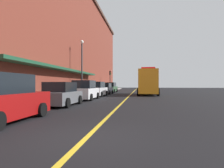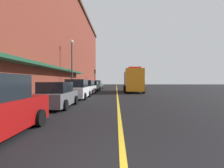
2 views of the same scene
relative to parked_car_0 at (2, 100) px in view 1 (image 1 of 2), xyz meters
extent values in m
plane|color=black|center=(3.87, 23.38, -0.88)|extent=(112.00, 112.00, 0.00)
cube|color=#ADA8A0|center=(-2.33, 23.38, -0.81)|extent=(2.40, 70.00, 0.15)
cube|color=gold|center=(3.87, 23.38, -0.88)|extent=(0.16, 70.00, 0.01)
cube|color=maroon|center=(-8.72, 22.38, 7.96)|extent=(10.38, 64.00, 17.68)
cube|color=#19472D|center=(-2.98, 14.38, 2.22)|extent=(1.20, 22.40, 0.24)
cube|color=maroon|center=(0.00, 0.06, -0.23)|extent=(1.73, 4.58, 0.95)
cylinder|color=black|center=(-0.87, 1.48, -0.56)|extent=(0.22, 0.64, 0.64)
cylinder|color=black|center=(0.86, 1.49, -0.56)|extent=(0.22, 0.64, 0.64)
cube|color=#595B60|center=(-0.11, 6.05, -0.31)|extent=(1.82, 4.20, 0.80)
cube|color=black|center=(-0.10, 5.84, 0.42)|extent=(1.62, 2.32, 0.66)
cylinder|color=black|center=(-1.02, 7.34, -0.56)|extent=(0.23, 0.64, 0.64)
cylinder|color=black|center=(0.77, 7.36, -0.56)|extent=(0.23, 0.64, 0.64)
cylinder|color=black|center=(-0.98, 4.75, -0.56)|extent=(0.23, 0.64, 0.64)
cylinder|color=black|center=(0.80, 4.77, -0.56)|extent=(0.23, 0.64, 0.64)
cube|color=silver|center=(-0.05, 11.52, -0.24)|extent=(1.93, 4.52, 0.92)
cube|color=black|center=(-0.04, 11.30, 0.59)|extent=(1.72, 2.50, 0.76)
cylinder|color=black|center=(-1.01, 12.91, -0.56)|extent=(0.23, 0.64, 0.64)
cylinder|color=black|center=(0.89, 12.93, -0.56)|extent=(0.23, 0.64, 0.64)
cylinder|color=black|center=(-0.98, 10.12, -0.56)|extent=(0.23, 0.64, 0.64)
cylinder|color=black|center=(0.92, 10.14, -0.56)|extent=(0.23, 0.64, 0.64)
cube|color=silver|center=(-0.08, 16.86, -0.26)|extent=(1.96, 4.54, 0.89)
cube|color=black|center=(-0.09, 16.63, 0.55)|extent=(1.71, 2.51, 0.73)
cylinder|color=black|center=(-0.96, 18.27, -0.56)|extent=(0.24, 0.65, 0.64)
cylinder|color=black|center=(0.88, 18.22, -0.56)|extent=(0.24, 0.65, 0.64)
cylinder|color=black|center=(-1.04, 15.50, -0.56)|extent=(0.24, 0.65, 0.64)
cylinder|color=black|center=(0.79, 15.44, -0.56)|extent=(0.24, 0.65, 0.64)
cube|color=black|center=(-0.12, 22.57, -0.30)|extent=(1.96, 4.38, 0.81)
cube|color=black|center=(-0.12, 22.35, 0.43)|extent=(1.74, 2.42, 0.66)
cylinder|color=black|center=(-1.04, 23.93, -0.56)|extent=(0.23, 0.64, 0.64)
cylinder|color=black|center=(0.86, 23.90, -0.56)|extent=(0.23, 0.64, 0.64)
cylinder|color=black|center=(-1.09, 21.24, -0.56)|extent=(0.23, 0.64, 0.64)
cylinder|color=black|center=(0.81, 21.20, -0.56)|extent=(0.23, 0.64, 0.64)
cube|color=#2D5133|center=(-0.15, 28.86, -0.26)|extent=(1.88, 4.87, 0.90)
cube|color=black|center=(-0.16, 28.62, 0.56)|extent=(1.63, 2.70, 0.74)
cylinder|color=black|center=(-0.96, 30.38, -0.56)|extent=(0.24, 0.65, 0.64)
cylinder|color=black|center=(0.77, 30.32, -0.56)|extent=(0.24, 0.65, 0.64)
cylinder|color=black|center=(-1.07, 27.40, -0.56)|extent=(0.24, 0.65, 0.64)
cylinder|color=black|center=(0.66, 27.34, -0.56)|extent=(0.24, 0.65, 0.64)
cube|color=orange|center=(6.25, 18.12, 0.97)|extent=(2.48, 2.29, 3.10)
cube|color=#3F3F42|center=(6.33, 22.29, 0.84)|extent=(2.55, 5.50, 2.85)
cube|color=red|center=(6.25, 18.12, 2.63)|extent=(1.72, 0.63, 0.24)
cylinder|color=black|center=(7.48, 18.17, -0.38)|extent=(0.32, 1.01, 1.00)
cylinder|color=black|center=(5.01, 18.22, -0.38)|extent=(0.32, 1.01, 1.00)
cylinder|color=black|center=(7.55, 21.58, -0.38)|extent=(0.32, 1.01, 1.00)
cylinder|color=black|center=(5.08, 21.63, -0.38)|extent=(0.32, 1.01, 1.00)
cylinder|color=black|center=(7.59, 23.78, -0.38)|extent=(0.32, 1.01, 1.00)
cylinder|color=black|center=(5.12, 23.83, -0.38)|extent=(0.32, 1.01, 1.00)
cylinder|color=#4C4C51|center=(-1.48, 30.23, -0.21)|extent=(0.07, 0.07, 1.05)
cube|color=black|center=(-1.48, 30.23, 0.46)|extent=(0.14, 0.18, 0.28)
cylinder|color=#4C4C51|center=(-1.48, 10.54, -0.21)|extent=(0.07, 0.07, 1.05)
cube|color=black|center=(-1.48, 10.54, 0.46)|extent=(0.14, 0.18, 0.28)
cylinder|color=#4C4C51|center=(-1.48, 18.27, -0.21)|extent=(0.07, 0.07, 1.05)
cube|color=black|center=(-1.48, 18.27, 0.46)|extent=(0.14, 0.18, 0.28)
cylinder|color=#33383D|center=(-2.08, 17.09, 2.52)|extent=(0.18, 0.18, 6.50)
sphere|color=white|center=(-2.08, 17.09, 5.99)|extent=(0.44, 0.44, 0.44)
cylinder|color=#232326|center=(-1.43, 35.75, 0.97)|extent=(0.14, 0.14, 3.40)
cube|color=black|center=(-1.43, 35.75, 3.12)|extent=(0.28, 0.36, 0.90)
sphere|color=red|center=(-1.27, 35.75, 3.42)|extent=(0.16, 0.16, 0.16)
sphere|color=gold|center=(-1.27, 35.75, 3.12)|extent=(0.16, 0.16, 0.16)
sphere|color=green|center=(-1.27, 35.75, 2.82)|extent=(0.16, 0.16, 0.16)
camera|label=1|loc=(5.38, -6.93, 0.61)|focal=31.44mm
camera|label=2|loc=(3.72, -4.63, 0.82)|focal=26.68mm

